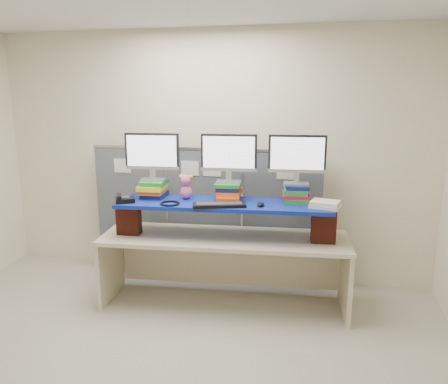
% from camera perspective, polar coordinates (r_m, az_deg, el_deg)
% --- Properties ---
extents(room, '(5.00, 4.00, 2.80)m').
position_cam_1_polar(room, '(3.12, -11.19, -0.54)').
color(room, '#F2E6C7').
rests_on(room, ground).
extents(cubicle_partition, '(2.60, 0.06, 1.53)m').
position_cam_1_polar(cubicle_partition, '(4.91, -2.60, -2.99)').
color(cubicle_partition, '#4D525B').
rests_on(cubicle_partition, ground).
extents(desk, '(2.46, 0.91, 0.73)m').
position_cam_1_polar(desk, '(4.35, 0.00, -7.64)').
color(desk, beige).
rests_on(desk, ground).
extents(brick_pier_left, '(0.24, 0.14, 0.31)m').
position_cam_1_polar(brick_pier_left, '(4.43, -12.33, -3.46)').
color(brick_pier_left, maroon).
rests_on(brick_pier_left, desk).
extents(brick_pier_right, '(0.24, 0.14, 0.31)m').
position_cam_1_polar(brick_pier_right, '(4.19, 12.86, -4.42)').
color(brick_pier_right, maroon).
rests_on(brick_pier_right, desk).
extents(blue_board, '(2.09, 0.69, 0.04)m').
position_cam_1_polar(blue_board, '(4.21, 0.00, -1.57)').
color(blue_board, navy).
rests_on(blue_board, brick_pier_left).
extents(book_stack_left, '(0.28, 0.31, 0.17)m').
position_cam_1_polar(book_stack_left, '(4.45, -9.21, 0.44)').
color(book_stack_left, '#11184B').
rests_on(book_stack_left, blue_board).
extents(book_stack_center, '(0.27, 0.33, 0.17)m').
position_cam_1_polar(book_stack_center, '(4.30, 0.63, 0.14)').
color(book_stack_center, '#FD5917').
rests_on(book_stack_center, blue_board).
extents(book_stack_right, '(0.28, 0.33, 0.17)m').
position_cam_1_polar(book_stack_right, '(4.27, 9.39, -0.12)').
color(book_stack_right, '#238430').
rests_on(book_stack_right, blue_board).
extents(monitor_left, '(0.54, 0.17, 0.47)m').
position_cam_1_polar(monitor_left, '(4.39, -9.36, 4.95)').
color(monitor_left, '#A1A1A6').
rests_on(monitor_left, book_stack_left).
extents(monitor_center, '(0.54, 0.17, 0.47)m').
position_cam_1_polar(monitor_center, '(4.23, 0.64, 4.83)').
color(monitor_center, '#A1A1A6').
rests_on(monitor_center, book_stack_center).
extents(monitor_right, '(0.54, 0.17, 0.47)m').
position_cam_1_polar(monitor_right, '(4.20, 9.52, 4.60)').
color(monitor_right, '#A1A1A6').
rests_on(monitor_right, book_stack_right).
extents(keyboard, '(0.52, 0.30, 0.03)m').
position_cam_1_polar(keyboard, '(4.05, -0.63, -1.69)').
color(keyboard, black).
rests_on(keyboard, blue_board).
extents(mouse, '(0.11, 0.13, 0.04)m').
position_cam_1_polar(mouse, '(4.07, 4.81, -1.60)').
color(mouse, black).
rests_on(mouse, blue_board).
extents(desk_phone, '(0.23, 0.22, 0.08)m').
position_cam_1_polar(desk_phone, '(4.31, -12.89, -0.92)').
color(desk_phone, black).
rests_on(desk_phone, blue_board).
extents(headset, '(0.19, 0.19, 0.02)m').
position_cam_1_polar(headset, '(4.15, -7.07, -1.47)').
color(headset, black).
rests_on(headset, blue_board).
extents(plush_toy, '(0.14, 0.11, 0.25)m').
position_cam_1_polar(plush_toy, '(4.32, -4.98, 0.72)').
color(plush_toy, '#EB5998').
rests_on(plush_toy, blue_board).
extents(binder_stack, '(0.30, 0.26, 0.06)m').
position_cam_1_polar(binder_stack, '(4.11, 13.06, -1.57)').
color(binder_stack, beige).
rests_on(binder_stack, blue_board).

